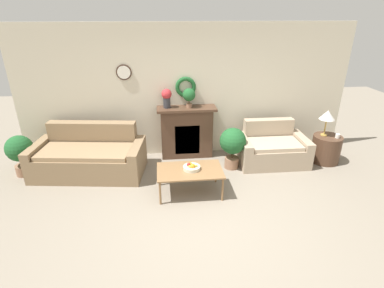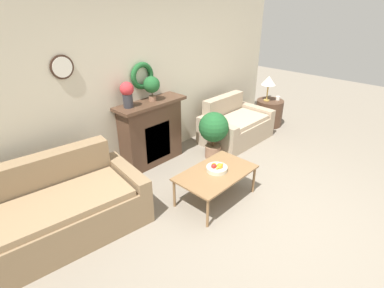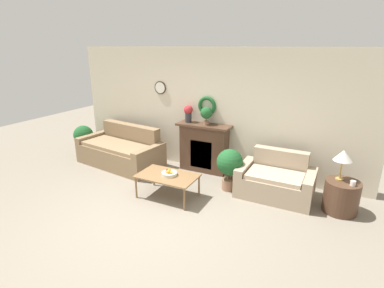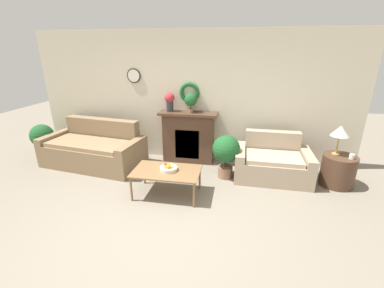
# 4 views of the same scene
# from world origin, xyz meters

# --- Properties ---
(ground_plane) EXTENTS (16.00, 16.00, 0.00)m
(ground_plane) POSITION_xyz_m (0.00, 0.00, 0.00)
(ground_plane) COLOR gray
(wall_back) EXTENTS (6.80, 0.14, 2.70)m
(wall_back) POSITION_xyz_m (-0.00, 2.58, 1.35)
(wall_back) COLOR beige
(wall_back) RESTS_ON ground_plane
(fireplace) EXTENTS (1.20, 0.41, 1.09)m
(fireplace) POSITION_xyz_m (-0.03, 2.38, 0.55)
(fireplace) COLOR #4C3323
(fireplace) RESTS_ON ground_plane
(couch_left) EXTENTS (2.16, 1.24, 0.91)m
(couch_left) POSITION_xyz_m (-1.95, 1.85, 0.33)
(couch_left) COLOR #846B4C
(couch_left) RESTS_ON ground_plane
(loveseat_right) EXTENTS (1.38, 0.90, 0.82)m
(loveseat_right) POSITION_xyz_m (1.67, 1.90, 0.29)
(loveseat_right) COLOR tan
(loveseat_right) RESTS_ON ground_plane
(coffee_table) EXTENTS (1.10, 0.67, 0.44)m
(coffee_table) POSITION_xyz_m (-0.12, 0.93, 0.41)
(coffee_table) COLOR olive
(coffee_table) RESTS_ON ground_plane
(fruit_bowl) EXTENTS (0.29, 0.29, 0.12)m
(fruit_bowl) POSITION_xyz_m (-0.09, 0.94, 0.49)
(fruit_bowl) COLOR beige
(fruit_bowl) RESTS_ON coffee_table
(side_table_by_loveseat) EXTENTS (0.57, 0.57, 0.56)m
(side_table_by_loveseat) POSITION_xyz_m (2.79, 1.80, 0.28)
(side_table_by_loveseat) COLOR #4C3323
(side_table_by_loveseat) RESTS_ON ground_plane
(table_lamp) EXTENTS (0.30, 0.30, 0.53)m
(table_lamp) POSITION_xyz_m (2.72, 1.86, 0.98)
(table_lamp) COLOR #B28E42
(table_lamp) RESTS_ON side_table_by_loveseat
(mug) EXTENTS (0.08, 0.08, 0.08)m
(mug) POSITION_xyz_m (2.92, 1.70, 0.60)
(mug) COLOR silver
(mug) RESTS_ON side_table_by_loveseat
(vase_on_mantel_left) EXTENTS (0.20, 0.20, 0.38)m
(vase_on_mantel_left) POSITION_xyz_m (-0.43, 2.38, 1.31)
(vase_on_mantel_left) COLOR #2D2D33
(vase_on_mantel_left) RESTS_ON fireplace
(potted_plant_on_mantel) EXTENTS (0.26, 0.26, 0.39)m
(potted_plant_on_mantel) POSITION_xyz_m (0.02, 2.36, 1.34)
(potted_plant_on_mantel) COLOR #8E664C
(potted_plant_on_mantel) RESTS_ON fireplace
(potted_plant_floor_by_couch) EXTENTS (0.49, 0.49, 0.79)m
(potted_plant_floor_by_couch) POSITION_xyz_m (-3.20, 1.91, 0.48)
(potted_plant_floor_by_couch) COLOR #8E664C
(potted_plant_floor_by_couch) RESTS_ON ground_plane
(potted_plant_floor_by_loveseat) EXTENTS (0.51, 0.51, 0.83)m
(potted_plant_floor_by_loveseat) POSITION_xyz_m (0.80, 1.74, 0.53)
(potted_plant_floor_by_loveseat) COLOR #8E664C
(potted_plant_floor_by_loveseat) RESTS_ON ground_plane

